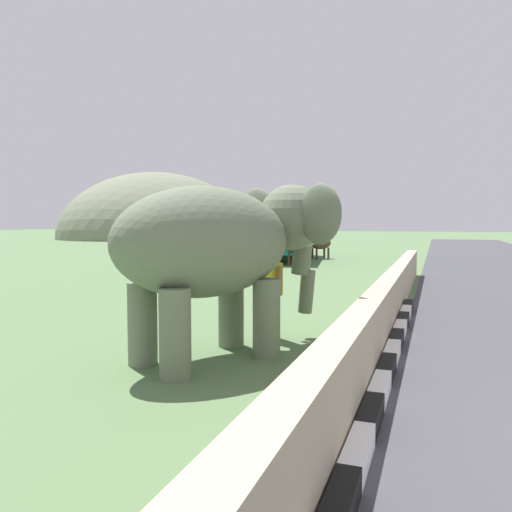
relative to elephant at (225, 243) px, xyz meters
The scene contains 9 objects.
striped_curb 3.96m from the elephant, 134.87° to the right, with size 16.20×0.20×0.24m.
barrier_parapet 2.60m from the elephant, 94.49° to the right, with size 28.00×0.36×1.00m, color tan.
elephant is the anchor object (origin of this frame).
person_handler 1.73m from the elephant, 11.38° to the right, with size 0.45×0.57×1.66m.
bus_teal 20.83m from the elephant, 14.19° to the left, with size 8.66×3.85×3.50m.
cow_near 16.86m from the elephant, 11.18° to the left, with size 1.88×1.22×1.23m.
cow_mid 13.75m from the elephant, 21.98° to the left, with size 1.93×0.85×1.23m.
cow_far 21.40m from the elephant, ahead, with size 1.77×1.46×1.23m.
hill_east 62.05m from the elephant, 31.61° to the left, with size 29.81×23.85×17.57m.
Camera 1 is at (-5.10, 3.14, 2.15)m, focal length 35.27 mm.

